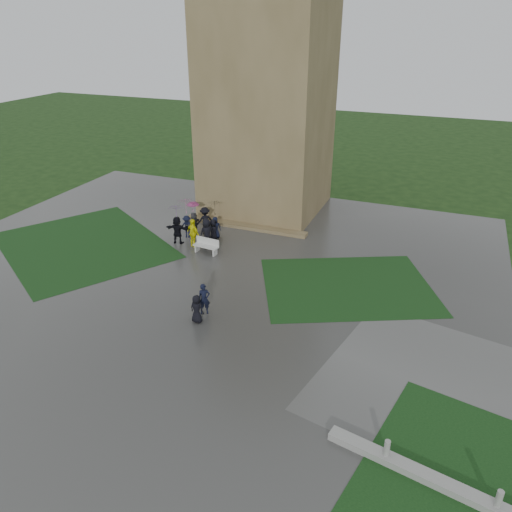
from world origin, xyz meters
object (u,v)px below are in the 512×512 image
at_px(bench, 206,246).
at_px(pedestrian_near, 197,309).
at_px(tower, 268,85).
at_px(pedestrian_mid, 204,299).

relative_size(bench, pedestrian_near, 1.17).
bearing_deg(pedestrian_near, bench, -61.51).
height_order(tower, pedestrian_near, tower).
distance_m(bench, pedestrian_near, 7.77).
xyz_separation_m(pedestrian_mid, pedestrian_near, (0.03, -0.83, -0.08)).
distance_m(pedestrian_mid, pedestrian_near, 0.83).
distance_m(tower, pedestrian_near, 18.35).
bearing_deg(bench, pedestrian_near, -60.17).
bearing_deg(pedestrian_mid, tower, 63.13).
distance_m(tower, pedestrian_mid, 17.58).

